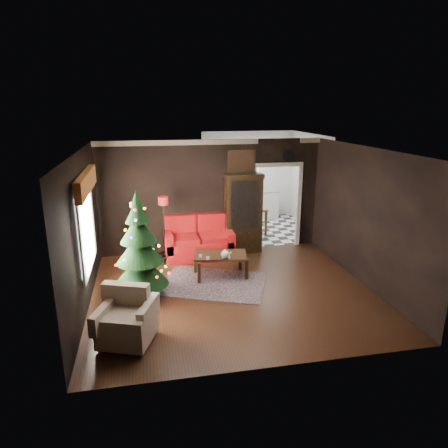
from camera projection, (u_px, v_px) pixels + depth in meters
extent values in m
plane|color=black|center=(233.00, 291.00, 8.11)|extent=(5.50, 5.50, 0.00)
plane|color=white|center=(234.00, 150.00, 7.33)|extent=(5.50, 5.50, 0.00)
plane|color=black|center=(211.00, 197.00, 10.07)|extent=(5.50, 0.00, 5.50)
plane|color=black|center=(274.00, 277.00, 5.37)|extent=(5.50, 0.00, 5.50)
plane|color=black|center=(82.00, 233.00, 7.21)|extent=(0.00, 5.50, 5.50)
plane|color=black|center=(365.00, 217.00, 8.24)|extent=(0.00, 5.50, 5.50)
cube|color=white|center=(86.00, 227.00, 7.39)|extent=(0.05, 1.60, 1.40)
cube|color=#945225|center=(86.00, 182.00, 7.17)|extent=(0.12, 2.10, 0.35)
plane|color=silver|center=(259.00, 229.00, 12.20)|extent=(3.00, 3.00, 0.00)
cube|color=white|center=(248.00, 166.00, 13.08)|extent=(0.70, 0.06, 0.70)
cube|color=#311E2D|center=(213.00, 283.00, 8.47)|extent=(2.54, 2.22, 0.01)
cylinder|color=white|center=(200.00, 256.00, 8.53)|extent=(0.08, 0.08, 0.06)
cylinder|color=white|center=(208.00, 258.00, 8.39)|extent=(0.07, 0.07, 0.06)
imported|color=tan|center=(222.00, 251.00, 8.52)|extent=(0.18, 0.04, 0.24)
cylinder|color=white|center=(288.00, 155.00, 10.12)|extent=(0.32, 0.32, 0.06)
cube|color=#A4653C|center=(242.00, 162.00, 9.93)|extent=(0.62, 0.05, 0.52)
cube|color=silver|center=(249.00, 205.00, 13.20)|extent=(1.80, 0.60, 0.90)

